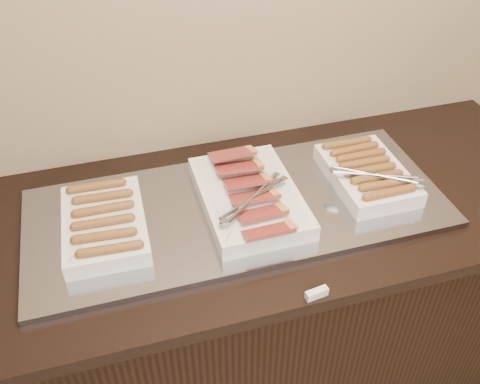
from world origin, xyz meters
The scene contains 6 objects.
counter centered at (0.00, 2.13, 0.45)m, with size 2.06×0.76×0.90m.
warming_tray centered at (-0.02, 2.13, 0.91)m, with size 1.20×0.50×0.02m, color #9498A2.
dish_left centered at (-0.40, 2.13, 0.95)m, with size 0.23×0.33×0.07m.
dish_center centered at (0.01, 2.13, 0.95)m, with size 0.27×0.42×0.09m.
dish_right centered at (0.38, 2.13, 0.95)m, with size 0.26×0.32×0.08m.
label_holder centered at (0.07, 1.77, 0.91)m, with size 0.06×0.02×0.02m, color silver.
Camera 1 is at (-0.35, 1.01, 1.93)m, focal length 40.00 mm.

